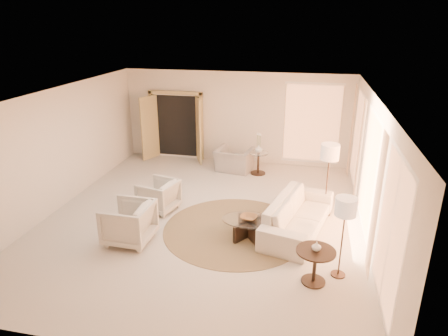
% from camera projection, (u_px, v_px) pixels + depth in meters
% --- Properties ---
extents(room, '(7.04, 8.04, 2.83)m').
position_uv_depth(room, '(202.00, 160.00, 8.61)').
color(room, beige).
rests_on(room, ground).
extents(windows_right, '(0.10, 6.40, 2.40)m').
position_uv_depth(windows_right, '(369.00, 173.00, 8.04)').
color(windows_right, '#FFA366').
rests_on(windows_right, room).
extents(window_back_corner, '(1.70, 0.10, 2.40)m').
position_uv_depth(window_back_corner, '(312.00, 124.00, 11.79)').
color(window_back_corner, '#FFA366').
rests_on(window_back_corner, room).
extents(curtains_right, '(0.06, 5.20, 2.60)m').
position_uv_depth(curtains_right, '(361.00, 160.00, 8.89)').
color(curtains_right, beige).
rests_on(curtains_right, room).
extents(french_doors, '(1.95, 0.66, 2.16)m').
position_uv_depth(french_doors, '(176.00, 126.00, 12.60)').
color(french_doors, tan).
rests_on(french_doors, room).
extents(area_rug, '(3.94, 3.94, 0.01)m').
position_uv_depth(area_rug, '(235.00, 230.00, 8.58)').
color(area_rug, '#44331E').
rests_on(area_rug, room).
extents(sofa, '(1.54, 2.65, 0.73)m').
position_uv_depth(sofa, '(298.00, 215.00, 8.46)').
color(sofa, beige).
rests_on(sofa, room).
extents(armchair_left, '(0.91, 0.95, 0.82)m').
position_uv_depth(armchair_left, '(158.00, 194.00, 9.35)').
color(armchair_left, beige).
rests_on(armchair_left, room).
extents(armchair_right, '(0.86, 0.92, 0.92)m').
position_uv_depth(armchair_right, '(129.00, 221.00, 8.00)').
color(armchair_right, beige).
rests_on(armchair_right, room).
extents(accent_chair, '(1.13, 0.83, 0.91)m').
position_uv_depth(accent_chair, '(234.00, 156.00, 11.79)').
color(accent_chair, '#9C958D').
rests_on(accent_chair, room).
extents(coffee_table, '(1.11, 1.11, 0.40)m').
position_uv_depth(coffee_table, '(248.00, 226.00, 8.22)').
color(coffee_table, black).
rests_on(coffee_table, room).
extents(end_table, '(0.67, 0.67, 0.63)m').
position_uv_depth(end_table, '(315.00, 261.00, 6.74)').
color(end_table, black).
rests_on(end_table, room).
extents(side_table, '(0.57, 0.57, 0.66)m').
position_uv_depth(side_table, '(258.00, 161.00, 11.56)').
color(side_table, '#31231C').
rests_on(side_table, room).
extents(floor_lamp_near, '(0.41, 0.41, 1.70)m').
position_uv_depth(floor_lamp_near, '(330.00, 155.00, 8.78)').
color(floor_lamp_near, '#31231C').
rests_on(floor_lamp_near, room).
extents(floor_lamp_far, '(0.36, 0.36, 1.50)m').
position_uv_depth(floor_lamp_far, '(346.00, 210.00, 6.62)').
color(floor_lamp_far, '#31231C').
rests_on(floor_lamp_far, room).
extents(bowl, '(0.40, 0.40, 0.08)m').
position_uv_depth(bowl, '(249.00, 218.00, 8.16)').
color(bowl, brown).
rests_on(bowl, coffee_table).
extents(end_vase, '(0.17, 0.17, 0.16)m').
position_uv_depth(end_vase, '(316.00, 246.00, 6.64)').
color(end_vase, silver).
rests_on(end_vase, end_table).
extents(side_vase, '(0.24, 0.24, 0.22)m').
position_uv_depth(side_vase, '(259.00, 149.00, 11.43)').
color(side_vase, silver).
rests_on(side_vase, side_table).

